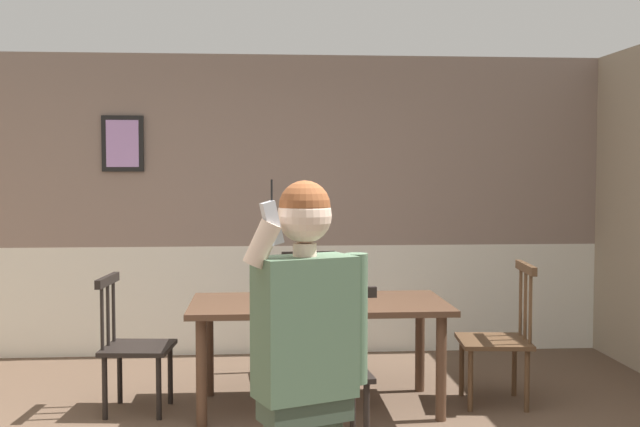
{
  "coord_description": "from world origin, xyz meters",
  "views": [
    {
      "loc": [
        -0.16,
        -3.92,
        1.64
      ],
      "look_at": [
        0.11,
        -0.25,
        1.43
      ],
      "focal_mm": 44.08,
      "sensor_mm": 36.0,
      "label": 1
    }
  ],
  "objects_px": {
    "chair_at_table_head": "(311,316)",
    "person_figure": "(306,362)",
    "chair_near_window": "(133,345)",
    "chair_by_doorway": "(499,337)",
    "chair_opposite_corner": "(330,370)",
    "dining_table": "(319,314)"
  },
  "relations": [
    {
      "from": "dining_table",
      "to": "chair_by_doorway",
      "type": "bearing_deg",
      "value": -0.28
    },
    {
      "from": "dining_table",
      "to": "chair_near_window",
      "type": "height_order",
      "value": "chair_near_window"
    },
    {
      "from": "chair_at_table_head",
      "to": "person_figure",
      "type": "bearing_deg",
      "value": 82.05
    },
    {
      "from": "chair_at_table_head",
      "to": "person_figure",
      "type": "height_order",
      "value": "person_figure"
    },
    {
      "from": "chair_by_doorway",
      "to": "chair_at_table_head",
      "type": "height_order",
      "value": "chair_by_doorway"
    },
    {
      "from": "dining_table",
      "to": "chair_at_table_head",
      "type": "bearing_deg",
      "value": 90.09
    },
    {
      "from": "dining_table",
      "to": "chair_at_table_head",
      "type": "height_order",
      "value": "chair_at_table_head"
    },
    {
      "from": "chair_near_window",
      "to": "chair_by_doorway",
      "type": "xyz_separation_m",
      "value": [
        2.53,
        -0.01,
        0.02
      ]
    },
    {
      "from": "dining_table",
      "to": "person_figure",
      "type": "height_order",
      "value": "person_figure"
    },
    {
      "from": "chair_at_table_head",
      "to": "person_figure",
      "type": "distance_m",
      "value": 3.22
    },
    {
      "from": "dining_table",
      "to": "chair_opposite_corner",
      "type": "height_order",
      "value": "chair_opposite_corner"
    },
    {
      "from": "chair_by_doorway",
      "to": "person_figure",
      "type": "bearing_deg",
      "value": 153.2
    },
    {
      "from": "chair_by_doorway",
      "to": "person_figure",
      "type": "xyz_separation_m",
      "value": [
        -1.49,
        -2.35,
        0.43
      ]
    },
    {
      "from": "dining_table",
      "to": "chair_at_table_head",
      "type": "distance_m",
      "value": 0.85
    },
    {
      "from": "chair_near_window",
      "to": "chair_opposite_corner",
      "type": "xyz_separation_m",
      "value": [
        1.27,
        -0.84,
        0.02
      ]
    },
    {
      "from": "chair_by_doorway",
      "to": "chair_opposite_corner",
      "type": "height_order",
      "value": "chair_by_doorway"
    },
    {
      "from": "dining_table",
      "to": "chair_opposite_corner",
      "type": "distance_m",
      "value": 0.85
    },
    {
      "from": "dining_table",
      "to": "chair_by_doorway",
      "type": "relative_size",
      "value": 1.77
    },
    {
      "from": "person_figure",
      "to": "chair_near_window",
      "type": "bearing_deg",
      "value": -88.6
    },
    {
      "from": "chair_near_window",
      "to": "chair_opposite_corner",
      "type": "relative_size",
      "value": 0.94
    },
    {
      "from": "chair_near_window",
      "to": "person_figure",
      "type": "distance_m",
      "value": 2.62
    },
    {
      "from": "dining_table",
      "to": "person_figure",
      "type": "relative_size",
      "value": 1.09
    }
  ]
}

